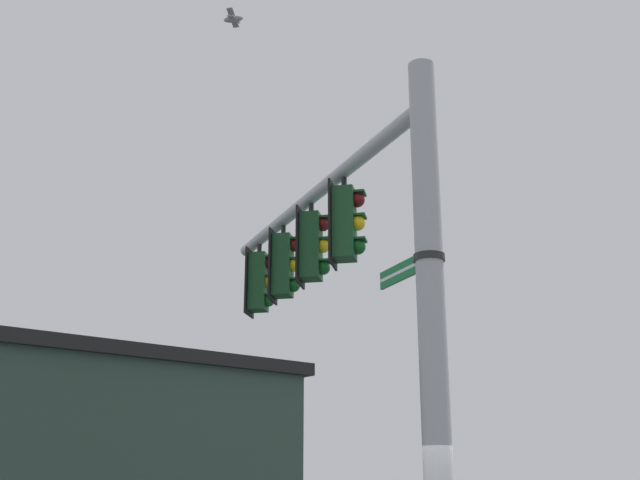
{
  "coord_description": "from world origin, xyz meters",
  "views": [
    {
      "loc": [
        8.81,
        0.57,
        2.01
      ],
      "look_at": [
        -2.47,
        -1.78,
        5.67
      ],
      "focal_mm": 45.07,
      "sensor_mm": 36.0,
      "label": 1
    }
  ],
  "objects_px": {
    "bird_flying": "(233,19)",
    "street_name_sign": "(417,264)",
    "traffic_light_mid_inner": "(312,246)",
    "traffic_light_arm_end": "(260,282)",
    "traffic_light_nearest_pole": "(346,223)",
    "traffic_light_mid_outer": "(284,265)"
  },
  "relations": [
    {
      "from": "bird_flying",
      "to": "street_name_sign",
      "type": "bearing_deg",
      "value": 93.02
    },
    {
      "from": "traffic_light_mid_inner",
      "to": "bird_flying",
      "type": "xyz_separation_m",
      "value": [
        2.66,
        -0.51,
        2.41
      ]
    },
    {
      "from": "traffic_light_mid_outer",
      "to": "street_name_sign",
      "type": "distance_m",
      "value": 4.44
    },
    {
      "from": "traffic_light_nearest_pole",
      "to": "traffic_light_mid_outer",
      "type": "height_order",
      "value": "same"
    },
    {
      "from": "traffic_light_nearest_pole",
      "to": "traffic_light_mid_outer",
      "type": "distance_m",
      "value": 2.38
    },
    {
      "from": "traffic_light_mid_outer",
      "to": "traffic_light_arm_end",
      "type": "bearing_deg",
      "value": -144.23
    },
    {
      "from": "traffic_light_arm_end",
      "to": "street_name_sign",
      "type": "height_order",
      "value": "traffic_light_arm_end"
    },
    {
      "from": "traffic_light_nearest_pole",
      "to": "bird_flying",
      "type": "xyz_separation_m",
      "value": [
        1.69,
        -1.21,
        2.41
      ]
    },
    {
      "from": "traffic_light_nearest_pole",
      "to": "traffic_light_mid_outer",
      "type": "bearing_deg",
      "value": -144.23
    },
    {
      "from": "traffic_light_mid_outer",
      "to": "traffic_light_arm_end",
      "type": "distance_m",
      "value": 1.19
    },
    {
      "from": "traffic_light_mid_inner",
      "to": "traffic_light_arm_end",
      "type": "bearing_deg",
      "value": -144.23
    },
    {
      "from": "traffic_light_nearest_pole",
      "to": "street_name_sign",
      "type": "relative_size",
      "value": 1.17
    },
    {
      "from": "street_name_sign",
      "to": "traffic_light_nearest_pole",
      "type": "bearing_deg",
      "value": -144.74
    },
    {
      "from": "traffic_light_nearest_pole",
      "to": "traffic_light_mid_inner",
      "type": "relative_size",
      "value": 1.0
    },
    {
      "from": "traffic_light_mid_outer",
      "to": "bird_flying",
      "type": "xyz_separation_m",
      "value": [
        3.62,
        0.18,
        2.41
      ]
    },
    {
      "from": "traffic_light_mid_inner",
      "to": "traffic_light_nearest_pole",
      "type": "bearing_deg",
      "value": 35.77
    },
    {
      "from": "bird_flying",
      "to": "traffic_light_arm_end",
      "type": "bearing_deg",
      "value": -169.17
    },
    {
      "from": "traffic_light_nearest_pole",
      "to": "traffic_light_arm_end",
      "type": "xyz_separation_m",
      "value": [
        -2.89,
        -2.09,
        0.0
      ]
    },
    {
      "from": "traffic_light_mid_inner",
      "to": "traffic_light_mid_outer",
      "type": "bearing_deg",
      "value": -144.23
    },
    {
      "from": "traffic_light_mid_inner",
      "to": "traffic_light_arm_end",
      "type": "xyz_separation_m",
      "value": [
        -1.93,
        -1.39,
        0.0
      ]
    },
    {
      "from": "traffic_light_nearest_pole",
      "to": "traffic_light_mid_outer",
      "type": "xyz_separation_m",
      "value": [
        -1.93,
        -1.39,
        0.0
      ]
    },
    {
      "from": "traffic_light_nearest_pole",
      "to": "traffic_light_arm_end",
      "type": "relative_size",
      "value": 1.0
    }
  ]
}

